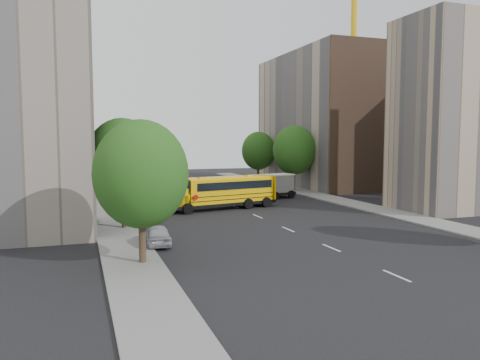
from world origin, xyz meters
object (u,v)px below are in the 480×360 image
tower_crane (366,26)px  parked_car_4 (276,184)px  street_tree_2 (108,154)px  parked_car_2 (117,185)px  safari_truck (268,186)px  parked_car_1 (129,198)px  school_bus (220,191)px  street_tree_1 (123,160)px  street_tree_0 (141,174)px  street_tree_5 (258,151)px  parked_car_0 (157,235)px  street_tree_4 (294,150)px

tower_crane → parked_car_4: size_ratio=7.66×
street_tree_2 → parked_car_2: street_tree_2 is taller
safari_truck → parked_car_1: 14.76m
tower_crane → school_bus: tower_crane is taller
tower_crane → parked_car_4: (-20.78, -12.05, -23.68)m
tower_crane → school_bus: (-32.01, -25.06, -22.80)m
parked_car_1 → parked_car_2: bearing=-94.5°
street_tree_1 → parked_car_4: bearing=44.2°
safari_truck → parked_car_1: size_ratio=1.46×
tower_crane → street_tree_0: size_ratio=4.82×
street_tree_0 → parked_car_2: bearing=87.5°
street_tree_2 → street_tree_5: size_ratio=1.03×
school_bus → parked_car_0: (-7.84, -12.75, -1.04)m
tower_crane → safari_truck: (-24.93, -19.57, -23.10)m
street_tree_2 → school_bus: size_ratio=0.71×
street_tree_5 → parked_car_0: 41.51m
school_bus → parked_car_1: (-7.66, 5.13, -0.95)m
tower_crane → street_tree_4: 30.71m
tower_crane → parked_car_2: bearing=-171.3°
safari_truck → parked_car_0: safari_truck is taller
street_tree_0 → parked_car_0: (1.40, 4.20, -4.01)m
parked_car_1 → parked_car_4: bearing=-162.0°
parked_car_0 → parked_car_4: bearing=-124.2°
street_tree_5 → parked_car_4: 10.89m
street_tree_0 → parked_car_2: (1.55, 35.96, -3.88)m
safari_truck → parked_car_2: 20.04m
street_tree_2 → parked_car_2: size_ratio=1.40×
school_bus → parked_car_1: school_bus is taller
school_bus → parked_car_4: 17.21m
parked_car_1 → parked_car_2: 13.89m
parked_car_1 → tower_crane: bearing=-158.0°
school_bus → parked_car_4: school_bus is taller
parked_car_0 → safari_truck: bearing=-126.9°
school_bus → parked_car_4: bearing=37.4°
street_tree_2 → parked_car_1: bearing=-75.1°
parked_car_4 → street_tree_0: bearing=-128.2°
street_tree_0 → street_tree_2: (0.00, 28.00, 0.19)m
school_bus → parked_car_1: size_ratio=2.47×
street_tree_2 → safari_truck: street_tree_2 is taller
parked_car_1 → parked_car_2: size_ratio=0.80×
parked_car_1 → parked_car_0: bearing=84.8°
street_tree_5 → street_tree_1: bearing=-126.3°
street_tree_0 → school_bus: bearing=61.4°
tower_crane → street_tree_4: (-19.25, -14.00, -19.40)m
safari_truck → street_tree_0: bearing=-140.0°
street_tree_0 → street_tree_4: street_tree_4 is taller
street_tree_4 → street_tree_5: bearing=90.0°
street_tree_1 → parked_car_2: bearing=86.6°
tower_crane → parked_car_1: bearing=-153.3°
street_tree_1 → street_tree_5: bearing=53.7°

